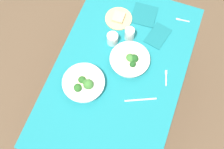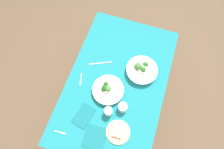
{
  "view_description": "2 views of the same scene",
  "coord_description": "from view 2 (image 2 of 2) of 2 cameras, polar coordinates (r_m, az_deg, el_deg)",
  "views": [
    {
      "loc": [
        -0.77,
        -0.24,
        2.53
      ],
      "look_at": [
        -0.05,
        0.03,
        0.79
      ],
      "focal_mm": 49.01,
      "sensor_mm": 36.0,
      "label": 1
    },
    {
      "loc": [
        0.55,
        0.14,
        2.3
      ],
      "look_at": [
        -0.05,
        -0.06,
        0.79
      ],
      "focal_mm": 31.28,
      "sensor_mm": 36.0,
      "label": 2
    }
  ],
  "objects": [
    {
      "name": "dining_table",
      "position": [
        1.78,
        1.24,
        -3.91
      ],
      "size": [
        1.32,
        0.82,
        0.74
      ],
      "color": "#197A84",
      "rests_on": "ground_plane"
    },
    {
      "name": "water_glass_side",
      "position": [
        1.54,
        -1.08,
        -10.83
      ],
      "size": [
        0.07,
        0.07,
        0.1
      ],
      "primitive_type": "cylinder",
      "color": "silver",
      "rests_on": "dining_table"
    },
    {
      "name": "fork_by_near_bowl",
      "position": [
        1.61,
        -14.76,
        -16.09
      ],
      "size": [
        0.02,
        0.1,
        0.0
      ],
      "rotation": [
        0.0,
        0.0,
        1.66
      ],
      "color": "#B7B7BC",
      "rests_on": "dining_table"
    },
    {
      "name": "table_knife_left",
      "position": [
        1.73,
        -3.42,
        3.32
      ],
      "size": [
        0.09,
        0.18,
        0.0
      ],
      "primitive_type": "cube",
      "rotation": [
        0.0,
        0.0,
        5.14
      ],
      "color": "#B7B7BC",
      "rests_on": "dining_table"
    },
    {
      "name": "water_glass_center",
      "position": [
        1.56,
        3.12,
        -9.59
      ],
      "size": [
        0.07,
        0.07,
        0.08
      ],
      "primitive_type": "cylinder",
      "color": "silver",
      "rests_on": "dining_table"
    },
    {
      "name": "broccoli_bowl_far",
      "position": [
        1.68,
        8.61,
        1.26
      ],
      "size": [
        0.26,
        0.26,
        0.11
      ],
      "color": "white",
      "rests_on": "dining_table"
    },
    {
      "name": "ground_plane",
      "position": [
        2.37,
        0.94,
        -8.63
      ],
      "size": [
        6.0,
        6.0,
        0.0
      ],
      "primitive_type": "plane",
      "color": "brown"
    },
    {
      "name": "broccoli_bowl_near",
      "position": [
        1.6,
        -1.23,
        -4.54
      ],
      "size": [
        0.26,
        0.26,
        0.09
      ],
      "color": "silver",
      "rests_on": "dining_table"
    },
    {
      "name": "fork_by_far_bowl",
      "position": [
        1.69,
        -9.08,
        -1.51
      ],
      "size": [
        0.11,
        0.04,
        0.0
      ],
      "rotation": [
        0.0,
        0.0,
        0.28
      ],
      "color": "#B7B7BC",
      "rests_on": "dining_table"
    },
    {
      "name": "bread_side_plate",
      "position": [
        1.56,
        1.79,
        -16.44
      ],
      "size": [
        0.19,
        0.19,
        0.04
      ],
      "color": "#D6B27A",
      "rests_on": "dining_table"
    },
    {
      "name": "napkin_folded_lower",
      "position": [
        1.57,
        -5.07,
        -17.86
      ],
      "size": [
        0.18,
        0.18,
        0.01
      ],
      "primitive_type": "cube",
      "rotation": [
        0.0,
        0.0,
        0.05
      ],
      "color": "#156870",
      "rests_on": "dining_table"
    },
    {
      "name": "napkin_folded_upper",
      "position": [
        1.6,
        -8.2,
        -11.78
      ],
      "size": [
        0.2,
        0.16,
        0.01
      ],
      "primitive_type": "cube",
      "rotation": [
        0.0,
        0.0,
        -0.23
      ],
      "color": "#156870",
      "rests_on": "dining_table"
    }
  ]
}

